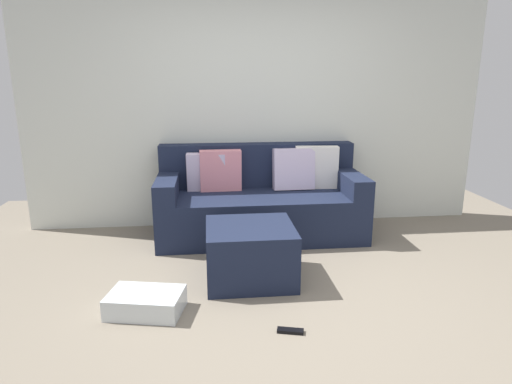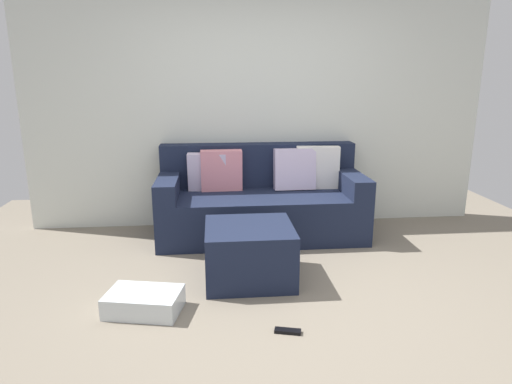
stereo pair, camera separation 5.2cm
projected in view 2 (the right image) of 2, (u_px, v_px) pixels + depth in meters
name	position (u px, v px, depth m)	size (l,w,h in m)	color
ground_plane	(287.00, 309.00, 3.21)	(6.47, 6.47, 0.00)	slate
wall_back	(258.00, 113.00, 4.86)	(4.98, 0.10, 2.48)	silver
couch_sectional	(261.00, 201.00, 4.66)	(2.09, 0.89, 0.92)	#192138
ottoman	(249.00, 253.00, 3.63)	(0.71, 0.67, 0.46)	#192138
storage_bin	(144.00, 302.00, 3.15)	(0.51, 0.33, 0.15)	silver
remote_near_ottoman	(288.00, 331.00, 2.90)	(0.17, 0.06, 0.02)	black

